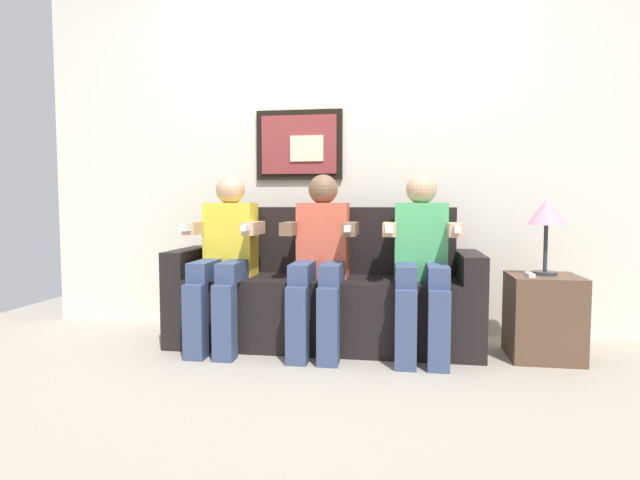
% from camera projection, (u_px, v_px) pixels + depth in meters
% --- Properties ---
extents(ground_plane, '(5.70, 5.70, 0.00)m').
position_uv_depth(ground_plane, '(316.00, 358.00, 3.11)').
color(ground_plane, '#9E9384').
extents(back_wall_assembly, '(4.38, 0.10, 2.60)m').
position_uv_depth(back_wall_assembly, '(332.00, 152.00, 3.78)').
color(back_wall_assembly, silver).
rests_on(back_wall_assembly, ground_plane).
extents(couch, '(1.98, 0.58, 0.90)m').
position_uv_depth(couch, '(324.00, 297.00, 3.41)').
color(couch, black).
rests_on(couch, ground_plane).
extents(person_on_left, '(0.46, 0.56, 1.11)m').
position_uv_depth(person_on_left, '(225.00, 253.00, 3.32)').
color(person_on_left, yellow).
rests_on(person_on_left, ground_plane).
extents(person_in_middle, '(0.46, 0.56, 1.11)m').
position_uv_depth(person_in_middle, '(320.00, 255.00, 3.23)').
color(person_in_middle, '#D8593F').
rests_on(person_in_middle, ground_plane).
extents(person_on_right, '(0.46, 0.56, 1.11)m').
position_uv_depth(person_on_right, '(421.00, 257.00, 3.13)').
color(person_on_right, '#4CB266').
rests_on(person_on_right, ground_plane).
extents(side_table_right, '(0.40, 0.40, 0.50)m').
position_uv_depth(side_table_right, '(543.00, 317.00, 3.11)').
color(side_table_right, brown).
rests_on(side_table_right, ground_plane).
extents(table_lamp, '(0.22, 0.22, 0.46)m').
position_uv_depth(table_lamp, '(547.00, 215.00, 3.08)').
color(table_lamp, '#333338').
rests_on(table_lamp, side_table_right).
extents(spare_remote_on_table, '(0.04, 0.13, 0.02)m').
position_uv_depth(spare_remote_on_table, '(530.00, 275.00, 3.04)').
color(spare_remote_on_table, white).
rests_on(spare_remote_on_table, side_table_right).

